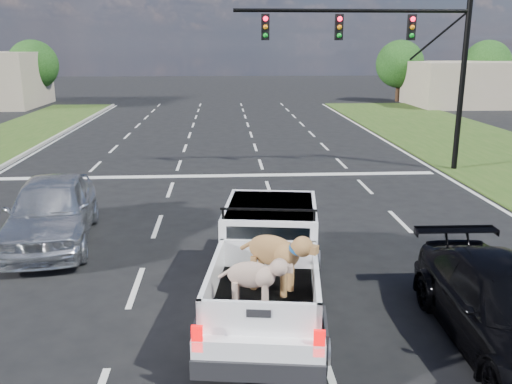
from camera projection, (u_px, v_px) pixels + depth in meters
ground at (219, 285)px, 11.57m from camera, size 160.00×160.00×0.00m
road_markings at (220, 200)px, 17.89m from camera, size 17.75×60.00×0.01m
traffic_signal at (405, 51)px, 20.86m from camera, size 9.11×0.31×7.00m
building_right at (484, 84)px, 45.14m from camera, size 12.00×7.00×3.60m
tree_far_c at (33, 65)px, 46.35m from camera, size 4.20×4.20×5.40m
tree_far_d at (400, 64)px, 48.25m from camera, size 4.20×4.20×5.40m
tree_far_e at (487, 64)px, 48.72m from camera, size 4.20×4.20×5.40m
pickup_truck at (268, 263)px, 10.30m from camera, size 2.62×5.60×2.02m
silver_sedan at (51, 210)px, 13.90m from camera, size 2.68×5.26×1.72m
black_coupe at (507, 309)px, 9.02m from camera, size 2.08×4.91×1.41m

